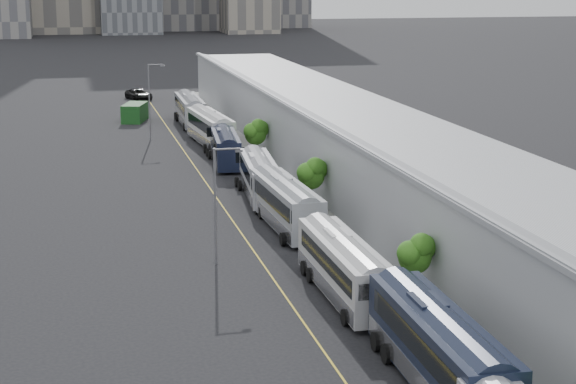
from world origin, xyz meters
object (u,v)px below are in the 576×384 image
object	(u,v)px
bus_3	(286,208)
bus_6	(210,131)
suv	(139,94)
street_lamp_near	(218,197)
bus_4	(260,181)
bus_7	(190,112)
bus_2	(344,273)
street_lamp_far	(151,97)
bus_5	(225,150)
shipping_container	(135,112)
bus_1	(438,356)

from	to	relation	value
bus_3	bus_6	bearing A→B (deg)	88.12
bus_6	suv	distance (m)	44.71
street_lamp_near	suv	size ratio (longest dim) A/B	1.32
bus_4	street_lamp_near	world-z (taller)	street_lamp_near
bus_7	bus_2	bearing A→B (deg)	-88.82
suv	street_lamp_near	bearing A→B (deg)	-107.25
bus_4	street_lamp_near	bearing A→B (deg)	-104.25
bus_6	suv	xyz separation A→B (m)	(-4.96, 44.43, -0.83)
street_lamp_far	bus_4	bearing A→B (deg)	-78.54
bus_3	bus_6	distance (m)	39.01
bus_4	bus_5	xyz separation A→B (m)	(-0.50, 16.16, -0.05)
bus_5	street_lamp_far	xyz separation A→B (m)	(-6.22, 16.96, 3.79)
shipping_container	suv	xyz separation A→B (m)	(2.34, 23.37, -0.36)
bus_5	bus_4	bearing A→B (deg)	-83.00
bus_2	shipping_container	size ratio (longest dim) A/B	2.24
bus_1	bus_2	xyz separation A→B (m)	(-0.62, 14.07, -0.10)
bus_7	street_lamp_near	bearing A→B (deg)	-94.61
bus_3	bus_5	bearing A→B (deg)	88.64
shipping_container	bus_1	bearing A→B (deg)	-68.62
bus_3	bus_7	distance (m)	55.19
bus_3	bus_4	world-z (taller)	bus_3
street_lamp_near	bus_3	bearing A→B (deg)	51.12
bus_4	bus_1	bearing A→B (deg)	-84.45
bus_2	shipping_container	xyz separation A→B (m)	(-7.27, 77.19, -0.41)
bus_1	bus_5	world-z (taller)	bus_1
bus_1	bus_3	distance (m)	31.20
bus_1	bus_7	bearing A→B (deg)	91.74
bus_4	street_lamp_far	world-z (taller)	street_lamp_far
bus_4	suv	bearing A→B (deg)	99.30
shipping_container	street_lamp_near	bearing A→B (deg)	-72.90
bus_3	street_lamp_near	size ratio (longest dim) A/B	1.65
bus_5	shipping_container	xyz separation A→B (m)	(-7.10, 32.86, -0.30)
street_lamp_near	shipping_container	world-z (taller)	street_lamp_near
shipping_container	bus_4	bearing A→B (deg)	-64.76
bus_1	bus_4	size ratio (longest dim) A/B	1.09
bus_2	bus_6	size ratio (longest dim) A/B	0.95
bus_1	shipping_container	size ratio (longest dim) A/B	2.39
bus_2	bus_7	xyz separation A→B (m)	(-0.31, 72.31, 0.05)
bus_4	bus_7	size ratio (longest dim) A/B	0.94
bus_6	suv	world-z (taller)	bus_6
bus_4	suv	world-z (taller)	bus_4
bus_3	suv	size ratio (longest dim) A/B	2.17
bus_7	shipping_container	distance (m)	8.51
street_lamp_near	shipping_container	size ratio (longest dim) A/B	1.39
bus_1	bus_6	world-z (taller)	bus_1
bus_5	bus_6	world-z (taller)	bus_6
bus_7	shipping_container	world-z (taller)	bus_7
bus_4	bus_7	bearing A→B (deg)	95.98
bus_4	bus_6	world-z (taller)	bus_6
bus_3	street_lamp_far	world-z (taller)	street_lamp_far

